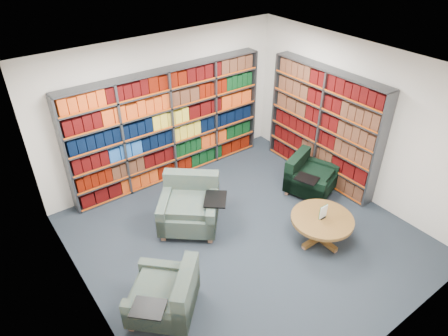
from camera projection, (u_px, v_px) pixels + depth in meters
room_shell at (248, 166)px, 5.87m from camera, size 5.02×5.02×2.82m
bookshelf_back at (170, 126)px, 7.61m from camera, size 4.00×0.28×2.20m
bookshelf_right at (323, 126)px, 7.60m from camera, size 0.28×2.50×2.20m
chair_teal_left at (190, 206)px, 6.77m from camera, size 1.32×1.32×0.85m
chair_green_right at (307, 177)px, 7.58m from camera, size 1.06×1.02×0.73m
chair_teal_front at (169, 297)px, 5.24m from camera, size 1.17×1.17×0.75m
coffee_table at (322, 222)px, 6.37m from camera, size 0.99×0.99×0.70m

